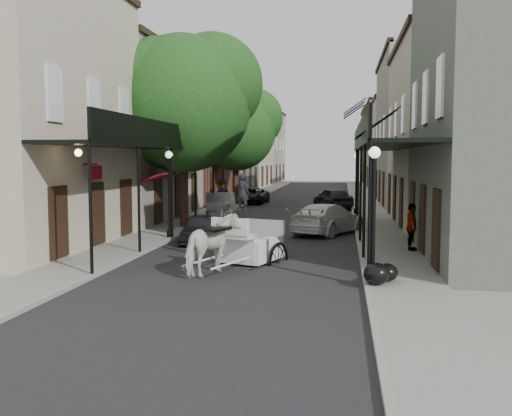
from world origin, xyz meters
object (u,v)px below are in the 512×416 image
at_px(carriage, 257,226).
at_px(car_left_near, 200,228).
at_px(lamppost_left, 169,192).
at_px(pedestrian_walking, 226,218).
at_px(horse, 213,245).
at_px(pedestrian_sidewalk_right, 412,227).
at_px(car_right_far, 333,198).
at_px(car_left_far, 253,196).
at_px(tree_far, 241,127).
at_px(car_left_mid, 220,207).
at_px(lamppost_right_far, 356,182).
at_px(car_right_near, 328,219).
at_px(pedestrian_sidewalk_left, 222,193).
at_px(tree_near, 192,98).
at_px(lamppost_right_near, 373,213).

distance_m(carriage, car_left_near, 4.76).
distance_m(lamppost_left, pedestrian_walking, 3.14).
relative_size(horse, pedestrian_sidewalk_right, 1.24).
relative_size(pedestrian_walking, car_right_far, 0.35).
height_order(carriage, car_left_far, carriage).
bearing_deg(pedestrian_walking, tree_far, 120.72).
bearing_deg(car_right_far, pedestrian_walking, 51.02).
height_order(lamppost_left, car_left_near, lamppost_left).
bearing_deg(car_right_far, car_left_far, -49.57).
bearing_deg(car_left_mid, lamppost_right_far, 14.00).
height_order(car_left_near, car_right_near, car_right_near).
height_order(tree_far, lamppost_left, tree_far).
relative_size(pedestrian_sidewalk_left, pedestrian_sidewalk_right, 1.08).
bearing_deg(tree_near, car_left_mid, 81.12).
distance_m(lamppost_right_near, pedestrian_sidewalk_left, 25.48).
bearing_deg(carriage, car_left_near, 148.37).
bearing_deg(car_right_near, pedestrian_sidewalk_left, -33.98).
height_order(tree_far, pedestrian_sidewalk_right, tree_far).
distance_m(tree_near, lamppost_right_far, 12.24).
bearing_deg(car_left_mid, car_right_near, -52.34).
height_order(tree_far, car_right_near, tree_far).
bearing_deg(pedestrian_walking, horse, -58.11).
xyz_separation_m(horse, car_right_far, (3.18, 23.66, -0.18)).
xyz_separation_m(pedestrian_walking, car_left_near, (-0.60, -2.58, -0.16)).
bearing_deg(carriage, pedestrian_sidewalk_left, 124.76).
xyz_separation_m(lamppost_left, pedestrian_walking, (2.10, 1.94, -1.29)).
height_order(pedestrian_sidewalk_right, car_left_near, pedestrian_sidewalk_right).
distance_m(tree_far, car_left_far, 5.56).
distance_m(tree_far, horse, 25.92).
bearing_deg(car_right_near, car_left_near, 59.78).
bearing_deg(pedestrian_walking, car_left_near, -80.24).
relative_size(pedestrian_walking, pedestrian_sidewalk_left, 0.81).
distance_m(car_left_mid, car_right_far, 10.65).
distance_m(carriage, pedestrian_walking, 6.70).
bearing_deg(car_left_near, tree_far, 88.33).
distance_m(tree_near, carriage, 11.01).
height_order(tree_near, carriage, tree_near).
relative_size(tree_far, car_right_near, 1.77).
relative_size(car_left_mid, car_right_far, 1.08).
bearing_deg(carriage, car_right_far, 103.37).
bearing_deg(pedestrian_sidewalk_right, lamppost_left, 77.00).
relative_size(tree_near, tree_far, 1.12).
height_order(lamppost_right_near, lamppost_left, same).
height_order(pedestrian_walking, pedestrian_sidewalk_right, pedestrian_sidewalk_right).
bearing_deg(pedestrian_walking, car_left_mid, 127.64).
relative_size(pedestrian_sidewalk_left, car_right_far, 0.44).
distance_m(car_left_mid, car_right_near, 7.97).
height_order(lamppost_left, lamppost_right_far, same).
relative_size(lamppost_right_near, car_left_far, 0.85).
bearing_deg(lamppost_left, car_left_far, 88.56).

